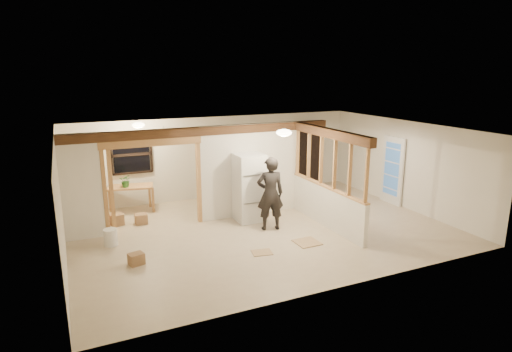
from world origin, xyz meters
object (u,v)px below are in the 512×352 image
refrigerator (249,188)px  work_table (131,199)px  shop_vac (77,220)px  woman (270,194)px  bookshelf (306,158)px

refrigerator → work_table: refrigerator is taller
refrigerator → shop_vac: 4.31m
woman → bookshelf: 4.18m
woman → work_table: 4.09m
work_table → bookshelf: (5.79, 0.27, 0.62)m
refrigerator → bookshelf: bookshelf is taller
work_table → bookshelf: 5.83m
refrigerator → shop_vac: bearing=168.8°
refrigerator → shop_vac: (-4.19, 0.83, -0.54)m
work_table → woman: bearing=-31.5°
work_table → shop_vac: 1.84m
refrigerator → bookshelf: size_ratio=0.89×
bookshelf → work_table: bearing=-177.3°
work_table → refrigerator: bearing=-23.5°
woman → bookshelf: bookshelf is taller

